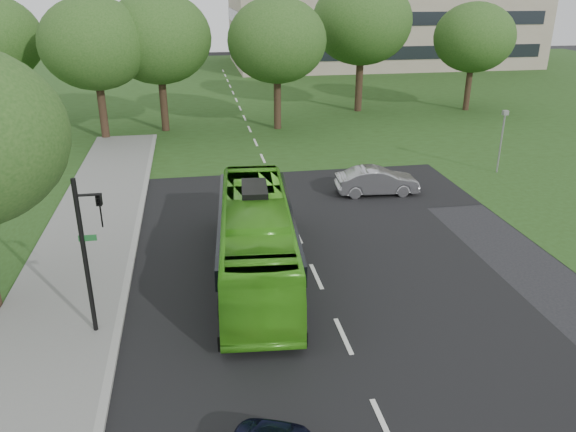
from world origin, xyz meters
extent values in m
plane|color=black|center=(0.00, 0.00, 0.00)|extent=(160.00, 160.00, 0.00)
cube|color=black|center=(0.00, 20.00, 0.01)|extent=(14.00, 120.00, 0.01)
cube|color=black|center=(0.00, 14.00, 0.01)|extent=(80.00, 12.00, 0.01)
cube|color=silver|center=(0.00, 15.00, 0.02)|extent=(0.15, 90.00, 0.01)
cube|color=gray|center=(-7.10, -5.00, 0.07)|extent=(0.25, 60.00, 0.15)
cube|color=#254216|center=(0.00, 45.00, 0.01)|extent=(120.00, 60.00, 0.01)
cylinder|color=black|center=(-10.57, 24.91, 1.85)|extent=(0.56, 0.56, 3.71)
ellipsoid|color=#234C19|center=(-10.57, 24.91, 6.65)|extent=(7.36, 7.36, 6.25)
cylinder|color=black|center=(-6.36, 26.71, 1.86)|extent=(0.56, 0.56, 3.72)
ellipsoid|color=#234C19|center=(-6.36, 26.71, 6.79)|extent=(7.66, 7.66, 6.51)
cylinder|color=black|center=(2.18, 25.88, 1.83)|extent=(0.55, 0.55, 3.67)
ellipsoid|color=#234C19|center=(2.18, 25.88, 6.58)|extent=(7.29, 7.29, 6.19)
cylinder|color=black|center=(10.19, 31.19, 2.08)|extent=(0.63, 0.63, 4.16)
ellipsoid|color=#234C19|center=(10.19, 31.19, 7.50)|extent=(8.36, 8.36, 7.11)
cylinder|color=black|center=(19.78, 29.93, 1.73)|extent=(0.52, 0.52, 3.46)
ellipsoid|color=#234C19|center=(19.78, 29.93, 6.19)|extent=(6.82, 6.82, 5.80)
cylinder|color=black|center=(-18.44, 29.14, 1.88)|extent=(0.57, 0.57, 3.76)
imported|color=#47AC1E|center=(-2.21, 2.58, 1.51)|extent=(3.41, 11.04, 3.03)
imported|color=#A1A0A5|center=(5.16, 10.49, 0.72)|extent=(4.44, 1.77, 1.44)
cylinder|color=black|center=(-7.78, -0.49, 2.63)|extent=(0.15, 0.15, 5.25)
cylinder|color=black|center=(-7.41, -0.49, 4.73)|extent=(0.74, 0.08, 0.08)
imported|color=black|center=(-7.15, -0.49, 4.20)|extent=(0.20, 0.23, 1.05)
cube|color=#195926|center=(-7.62, -0.49, 3.36)|extent=(0.53, 0.04, 0.19)
cylinder|color=gray|center=(13.39, 12.79, 1.75)|extent=(0.10, 0.10, 3.50)
cube|color=gray|center=(13.39, 12.79, 3.59)|extent=(0.38, 0.36, 0.26)
camera|label=1|loc=(-4.29, -16.53, 10.39)|focal=35.00mm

